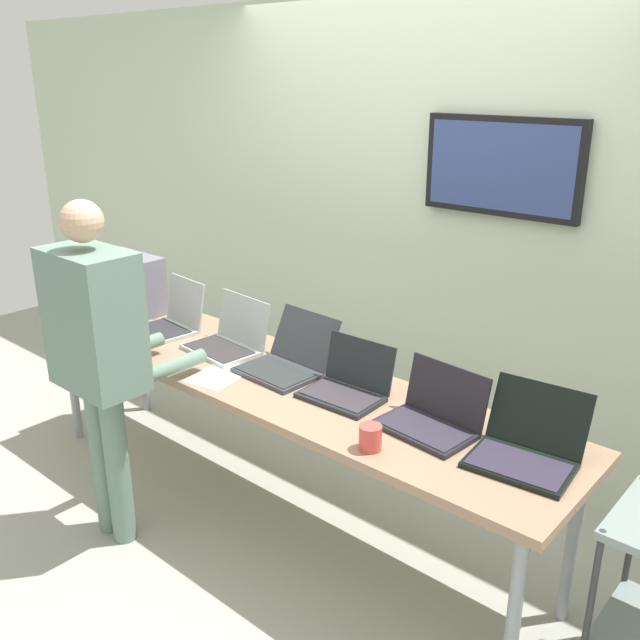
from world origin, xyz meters
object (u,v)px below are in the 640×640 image
Objects in this scene: laptop_station_5 at (527,446)px; laptop_station_2 at (288,359)px; person at (98,345)px; coffee_mug at (370,437)px; laptop_station_3 at (348,384)px; laptop_station_4 at (433,415)px; equipment_box at (124,285)px; laptop_station_0 at (171,320)px; laptop_station_1 at (229,338)px; workbench at (269,382)px.

laptop_station_2 is at bearing 179.36° from laptop_station_5.
coffee_mug is at bearing 16.84° from person.
laptop_station_4 reaches higher than laptop_station_3.
equipment_box is 2.14m from laptop_station_4.
laptop_station_0 is 1.63m from coffee_mug.
person reaches higher than laptop_station_3.
equipment_box is at bearing 171.36° from coffee_mug.
laptop_station_1 reaches higher than coffee_mug.
workbench is at bearing -177.01° from laptop_station_4.
laptop_station_2 is at bearing 1.53° from laptop_station_0.
laptop_station_3 is 1.12m from person.
workbench is 7.03× the size of equipment_box.
laptop_station_2 is at bearing 57.83° from workbench.
laptop_station_1 is at bearing 168.10° from workbench.
laptop_station_1 is 1.24m from laptop_station_4.
laptop_station_1 is 1.01× the size of laptop_station_2.
laptop_station_0 is at bearing -178.47° from laptop_station_2.
laptop_station_4 is 0.25× the size of person.
laptop_station_3 is at bearing 139.12° from coffee_mug.
laptop_station_5 is at bearing -0.64° from laptop_station_2.
equipment_box is at bearing 177.22° from workbench.
laptop_station_5 is 4.05× the size of coffee_mug.
laptop_station_5 is (0.83, 0.01, 0.00)m from laptop_station_3.
laptop_station_2 reaches higher than laptop_station_3.
laptop_station_5 reaches higher than laptop_station_3.
laptop_station_2 is 1.00× the size of laptop_station_4.
laptop_station_0 is 3.59× the size of coffee_mug.
laptop_station_3 is at bearing 178.74° from laptop_station_4.
laptop_station_4 is at bearing 2.99° from workbench.
laptop_station_5 is at bearing 33.14° from coffee_mug.
laptop_station_1 reaches higher than laptop_station_2.
coffee_mug is at bearing -10.76° from laptop_station_0.
laptop_station_1 reaches higher than laptop_station_3.
laptop_station_0 is at bearing 169.24° from coffee_mug.
laptop_station_0 is (0.44, -0.01, -0.11)m from equipment_box.
laptop_station_3 is (0.39, -0.02, -0.00)m from laptop_station_2.
laptop_station_4 is (0.83, -0.03, -0.00)m from laptop_station_2.
laptop_station_5 is at bearing 0.07° from equipment_box.
laptop_station_3 is at bearing -1.51° from laptop_station_1.
laptop_station_1 is 4.09× the size of coffee_mug.
workbench is 7.61× the size of laptop_station_2.
laptop_station_4 reaches higher than coffee_mug.
laptop_station_3 is 0.90× the size of laptop_station_5.
laptop_station_5 is (2.53, 0.00, -0.11)m from equipment_box.
laptop_station_5 is at bearing 2.63° from laptop_station_4.
laptop_station_4 is 0.39m from laptop_station_5.
laptop_station_3 is at bearing -179.42° from laptop_station_5.
equipment_box is 1.31m from laptop_station_2.
equipment_box is 2.53m from laptop_station_5.
laptop_station_5 is (2.08, 0.01, -0.00)m from laptop_station_0.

